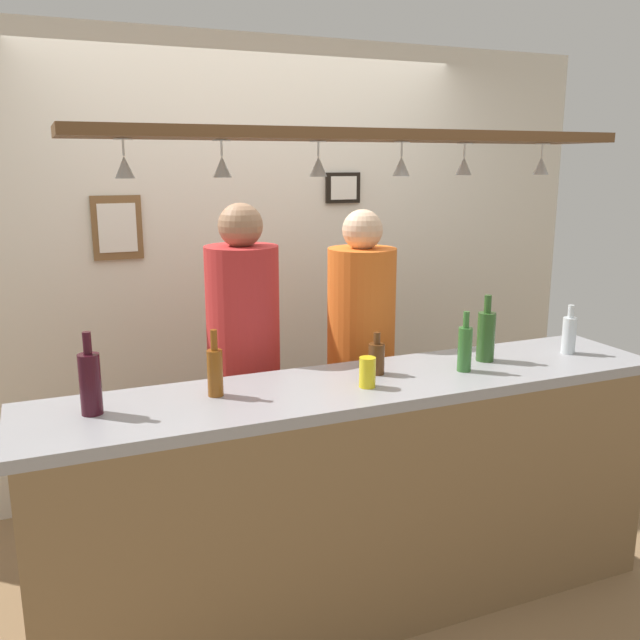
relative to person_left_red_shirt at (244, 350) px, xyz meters
The scene contains 21 objects.
ground_plane 1.13m from the person_left_red_shirt, 38.42° to the right, with size 8.00×8.00×0.00m, color olive.
back_wall 0.94m from the person_left_red_shirt, 69.04° to the left, with size 4.40×0.06×2.60m, color silver.
bar_counter 0.90m from the person_left_red_shirt, 67.02° to the right, with size 2.70×0.55×1.04m.
overhead_glass_rack 1.16m from the person_left_red_shirt, 59.85° to the right, with size 2.20×0.36×0.04m, color brown.
hanging_wineglass_far_left 1.14m from the person_left_red_shirt, 136.73° to the right, with size 0.07×0.07×0.13m.
hanging_wineglass_left 1.02m from the person_left_red_shirt, 112.35° to the right, with size 0.07×0.07×0.13m.
hanging_wineglass_center_left 1.01m from the person_left_red_shirt, 72.80° to the right, with size 0.07×0.07×0.13m.
hanging_wineglass_center 1.14m from the person_left_red_shirt, 48.84° to the right, with size 0.07×0.07×0.13m.
hanging_wineglass_center_right 1.29m from the person_left_red_shirt, 30.91° to the right, with size 0.07×0.07×0.13m.
hanging_wineglass_right 1.57m from the person_left_red_shirt, 24.34° to the right, with size 0.07×0.07×0.13m.
person_left_red_shirt is the anchor object (origin of this frame).
person_middle_orange_shirt 0.61m from the person_left_red_shirt, ahead, with size 0.34×0.34×1.69m.
bottle_beer_brown_stubby 0.69m from the person_left_red_shirt, 51.96° to the right, with size 0.07×0.07×0.18m.
bottle_soda_clear 1.52m from the person_left_red_shirt, 23.38° to the right, with size 0.06×0.06×0.23m.
bottle_wine_dark_red 0.93m from the person_left_red_shirt, 142.02° to the right, with size 0.08×0.08×0.30m.
bottle_beer_green_import 1.02m from the person_left_red_shirt, 39.49° to the right, with size 0.06×0.06×0.26m.
bottle_champagne_green 1.11m from the person_left_red_shirt, 29.82° to the right, with size 0.08×0.08×0.30m.
bottle_beer_amber_tall 0.62m from the person_left_red_shirt, 116.55° to the right, with size 0.06×0.06×0.26m.
drink_can 0.75m from the person_left_red_shirt, 65.64° to the right, with size 0.07×0.07×0.12m, color yellow.
picture_frame_upper_small 1.38m from the person_left_red_shirt, 42.44° to the left, with size 0.22×0.02×0.18m.
picture_frame_caricature 1.05m from the person_left_red_shirt, 119.29° to the left, with size 0.26×0.02×0.34m.
Camera 1 is at (-1.19, -2.73, 1.91)m, focal length 38.35 mm.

